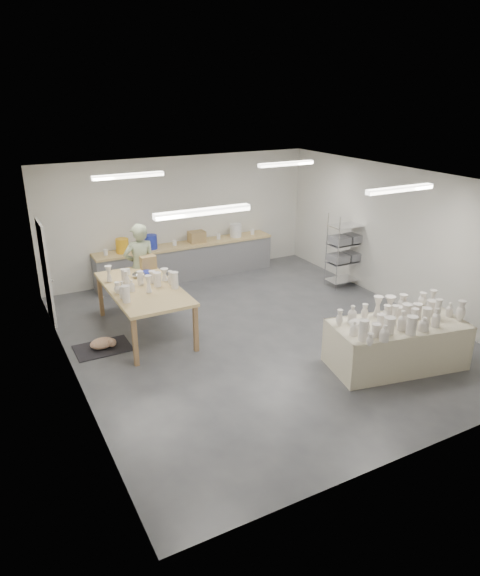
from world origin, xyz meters
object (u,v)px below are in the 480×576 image
drying_table (397,342)px  work_table (143,286)px  potter (140,267)px  red_stool (139,291)px

drying_table → work_table: work_table is taller
work_table → potter: (0.30, 1.10, 0.01)m
potter → red_stool: bearing=-88.4°
drying_table → work_table: (-3.38, 3.37, 0.49)m
drying_table → red_stool: (-3.08, 4.74, -0.14)m
potter → drying_table: bearing=126.3°
red_stool → work_table: bearing=-102.3°
work_table → red_stool: bearing=77.6°
drying_table → red_stool: 5.65m
drying_table → work_table: size_ratio=0.97×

